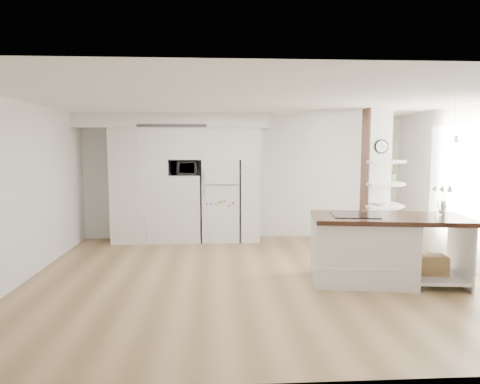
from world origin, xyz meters
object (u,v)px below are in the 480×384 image
object	(u,v)px
bookshelf	(138,230)
refrigerator	(220,200)
kitchen_island	(370,248)
floor_plant_a	(404,259)

from	to	relation	value
bookshelf	refrigerator	bearing A→B (deg)	8.46
kitchen_island	floor_plant_a	xyz separation A→B (m)	(0.74, 0.45, -0.30)
kitchen_island	refrigerator	bearing A→B (deg)	134.57
refrigerator	kitchen_island	distance (m)	3.73
kitchen_island	bookshelf	bearing A→B (deg)	152.77
kitchen_island	floor_plant_a	distance (m)	0.92
refrigerator	floor_plant_a	xyz separation A→B (m)	(2.93, -2.54, -0.66)
floor_plant_a	bookshelf	bearing A→B (deg)	153.21
bookshelf	floor_plant_a	distance (m)	5.22
bookshelf	floor_plant_a	bearing A→B (deg)	-24.42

